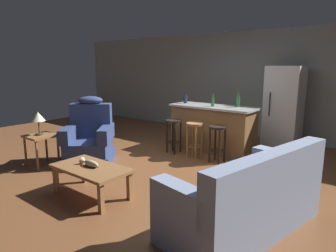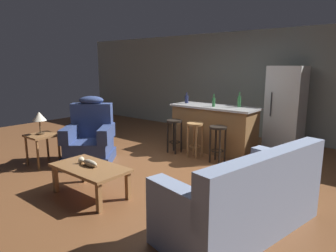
# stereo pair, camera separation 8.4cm
# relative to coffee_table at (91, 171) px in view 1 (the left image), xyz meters

# --- Properties ---
(ground_plane) EXTENTS (12.00, 12.00, 0.00)m
(ground_plane) POSITION_rel_coffee_table_xyz_m (0.15, 1.65, -0.36)
(ground_plane) COLOR brown
(back_wall) EXTENTS (12.00, 0.05, 2.60)m
(back_wall) POSITION_rel_coffee_table_xyz_m (0.15, 4.78, 0.94)
(back_wall) COLOR #939E93
(back_wall) RESTS_ON ground_plane
(coffee_table) EXTENTS (1.10, 0.60, 0.42)m
(coffee_table) POSITION_rel_coffee_table_xyz_m (0.00, 0.00, 0.00)
(coffee_table) COLOR olive
(coffee_table) RESTS_ON ground_plane
(fish_figurine) EXTENTS (0.34, 0.10, 0.10)m
(fish_figurine) POSITION_rel_coffee_table_xyz_m (-0.04, 0.01, 0.10)
(fish_figurine) COLOR #4C3823
(fish_figurine) RESTS_ON coffee_table
(couch) EXTENTS (1.20, 2.03, 0.94)m
(couch) POSITION_rel_coffee_table_xyz_m (2.04, 0.50, -0.02)
(couch) COLOR #8493B2
(couch) RESTS_ON ground_plane
(recliner_near_lamp) EXTENTS (1.18, 1.18, 1.20)m
(recliner_near_lamp) POSITION_rel_coffee_table_xyz_m (-1.28, 0.95, 0.06)
(recliner_near_lamp) COLOR navy
(recliner_near_lamp) RESTS_ON ground_plane
(end_table) EXTENTS (0.48, 0.48, 0.56)m
(end_table) POSITION_rel_coffee_table_xyz_m (-1.75, 0.26, 0.10)
(end_table) COLOR olive
(end_table) RESTS_ON ground_plane
(table_lamp) EXTENTS (0.24, 0.24, 0.41)m
(table_lamp) POSITION_rel_coffee_table_xyz_m (-1.77, 0.25, 0.50)
(table_lamp) COLOR #4C3823
(table_lamp) RESTS_ON end_table
(kitchen_island) EXTENTS (1.80, 0.70, 0.95)m
(kitchen_island) POSITION_rel_coffee_table_xyz_m (0.15, 3.00, 0.11)
(kitchen_island) COLOR olive
(kitchen_island) RESTS_ON ground_plane
(bar_stool_left) EXTENTS (0.32, 0.32, 0.68)m
(bar_stool_left) POSITION_rel_coffee_table_xyz_m (-0.40, 2.37, 0.11)
(bar_stool_left) COLOR black
(bar_stool_left) RESTS_ON ground_plane
(bar_stool_middle) EXTENTS (0.32, 0.32, 0.68)m
(bar_stool_middle) POSITION_rel_coffee_table_xyz_m (0.11, 2.37, 0.11)
(bar_stool_middle) COLOR #A87A47
(bar_stool_middle) RESTS_ON ground_plane
(bar_stool_right) EXTENTS (0.32, 0.32, 0.68)m
(bar_stool_right) POSITION_rel_coffee_table_xyz_m (0.61, 2.37, 0.11)
(bar_stool_right) COLOR black
(bar_stool_right) RESTS_ON ground_plane
(refrigerator) EXTENTS (0.70, 0.69, 1.76)m
(refrigerator) POSITION_rel_coffee_table_xyz_m (1.20, 4.20, 0.52)
(refrigerator) COLOR white
(refrigerator) RESTS_ON ground_plane
(bottle_tall_green) EXTENTS (0.08, 0.08, 0.24)m
(bottle_tall_green) POSITION_rel_coffee_table_xyz_m (-0.56, 3.01, 0.68)
(bottle_tall_green) COLOR #23284C
(bottle_tall_green) RESTS_ON kitchen_island
(bottle_short_amber) EXTENTS (0.06, 0.06, 0.25)m
(bottle_short_amber) POSITION_rel_coffee_table_xyz_m (0.19, 2.90, 0.68)
(bottle_short_amber) COLOR #2D6B38
(bottle_short_amber) RESTS_ON kitchen_island
(bottle_wine_dark) EXTENTS (0.07, 0.07, 0.30)m
(bottle_wine_dark) POSITION_rel_coffee_table_xyz_m (0.62, 3.16, 0.70)
(bottle_wine_dark) COLOR #2D6B38
(bottle_wine_dark) RESTS_ON kitchen_island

